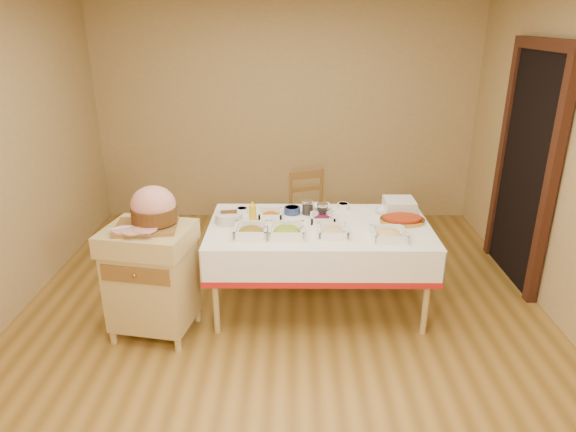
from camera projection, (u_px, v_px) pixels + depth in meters
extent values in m
plane|color=olive|center=(283.00, 324.00, 4.22)|extent=(5.00, 5.00, 0.00)
plane|color=tan|center=(286.00, 113.00, 6.08)|extent=(4.50, 0.00, 4.50)
plane|color=tan|center=(266.00, 426.00, 1.42)|extent=(4.50, 0.00, 4.50)
cube|color=black|center=(526.00, 171.00, 4.66)|extent=(0.06, 0.90, 2.10)
cube|color=#3C1C13|center=(550.00, 188.00, 4.20)|extent=(0.08, 0.10, 2.10)
cube|color=#3C1C13|center=(503.00, 157.00, 5.13)|extent=(0.08, 0.10, 2.10)
cube|color=#3C1C13|center=(546.00, 44.00, 4.27)|extent=(0.08, 1.10, 0.10)
cube|color=tan|center=(319.00, 228.00, 4.23)|extent=(1.80, 1.00, 0.04)
cylinder|color=tan|center=(215.00, 293.00, 3.98)|extent=(0.05, 0.05, 0.71)
cylinder|color=tan|center=(228.00, 248.00, 4.76)|extent=(0.05, 0.05, 0.71)
cylinder|color=tan|center=(427.00, 294.00, 3.97)|extent=(0.05, 0.05, 0.71)
cylinder|color=tan|center=(404.00, 248.00, 4.75)|extent=(0.05, 0.05, 0.71)
cube|color=white|center=(319.00, 226.00, 4.22)|extent=(1.82, 1.02, 0.01)
cube|color=tan|center=(153.00, 285.00, 3.97)|extent=(0.67, 0.58, 0.63)
cube|color=tan|center=(148.00, 238.00, 3.83)|extent=(0.72, 0.63, 0.16)
cube|color=brown|center=(141.00, 276.00, 3.66)|extent=(0.52, 0.11, 0.13)
sphere|color=#B37A32|center=(141.00, 276.00, 3.66)|extent=(0.03, 0.03, 0.03)
cylinder|color=tan|center=(116.00, 341.00, 3.91)|extent=(0.05, 0.05, 0.11)
cylinder|color=tan|center=(132.00, 311.00, 4.30)|extent=(0.05, 0.05, 0.11)
cylinder|color=tan|center=(185.00, 341.00, 3.91)|extent=(0.05, 0.05, 0.11)
cylinder|color=tan|center=(195.00, 311.00, 4.30)|extent=(0.05, 0.05, 0.11)
cube|color=brown|center=(312.00, 217.00, 5.26)|extent=(0.51, 0.50, 0.03)
cylinder|color=brown|center=(303.00, 246.00, 5.13)|extent=(0.03, 0.03, 0.43)
cylinder|color=brown|center=(291.00, 234.00, 5.43)|extent=(0.03, 0.03, 0.43)
cylinder|color=brown|center=(334.00, 242.00, 5.24)|extent=(0.03, 0.03, 0.43)
cylinder|color=brown|center=(320.00, 229.00, 5.54)|extent=(0.03, 0.03, 0.43)
cylinder|color=brown|center=(291.00, 194.00, 5.27)|extent=(0.03, 0.03, 0.46)
cylinder|color=brown|center=(321.00, 190.00, 5.38)|extent=(0.03, 0.03, 0.46)
cube|color=brown|center=(306.00, 175.00, 5.26)|extent=(0.35, 0.16, 0.09)
cube|color=brown|center=(146.00, 226.00, 3.79)|extent=(0.44, 0.35, 0.03)
ellipsoid|color=#D48F89|center=(153.00, 205.00, 3.78)|extent=(0.33, 0.30, 0.28)
cylinder|color=#502F12|center=(154.00, 214.00, 3.81)|extent=(0.34, 0.34, 0.11)
cube|color=silver|center=(132.00, 233.00, 3.62)|extent=(0.28, 0.12, 0.00)
cylinder|color=silver|center=(132.00, 226.00, 3.74)|extent=(0.32, 0.09, 0.01)
cube|color=white|center=(251.00, 234.00, 4.02)|extent=(0.26, 0.26, 0.02)
ellipsoid|color=red|center=(251.00, 231.00, 4.01)|extent=(0.20, 0.20, 0.07)
cylinder|color=silver|center=(258.00, 232.00, 3.98)|extent=(0.16, 0.01, 0.11)
cube|color=white|center=(287.00, 234.00, 4.02)|extent=(0.28, 0.28, 0.02)
ellipsoid|color=gold|center=(287.00, 231.00, 4.01)|extent=(0.21, 0.21, 0.07)
cylinder|color=silver|center=(294.00, 232.00, 3.98)|extent=(0.15, 0.01, 0.11)
cube|color=white|center=(333.00, 234.00, 4.03)|extent=(0.23, 0.23, 0.01)
ellipsoid|color=#DBB875|center=(333.00, 232.00, 4.02)|extent=(0.18, 0.18, 0.06)
cylinder|color=silver|center=(340.00, 232.00, 3.99)|extent=(0.13, 0.01, 0.09)
cube|color=white|center=(389.00, 237.00, 3.97)|extent=(0.26, 0.26, 0.01)
ellipsoid|color=#E3BD6C|center=(389.00, 234.00, 3.96)|extent=(0.20, 0.20, 0.07)
cylinder|color=silver|center=(397.00, 235.00, 3.94)|extent=(0.13, 0.01, 0.10)
cube|color=white|center=(270.00, 217.00, 4.36)|extent=(0.19, 0.19, 0.01)
ellipsoid|color=#B0560D|center=(270.00, 215.00, 4.36)|extent=(0.15, 0.15, 0.05)
cylinder|color=silver|center=(275.00, 216.00, 4.34)|extent=(0.13, 0.01, 0.09)
cube|color=white|center=(323.00, 221.00, 4.28)|extent=(0.20, 0.20, 0.01)
ellipsoid|color=#590B2E|center=(323.00, 219.00, 4.27)|extent=(0.15, 0.15, 0.05)
cylinder|color=silver|center=(328.00, 219.00, 4.25)|extent=(0.13, 0.01, 0.10)
cylinder|color=white|center=(242.00, 211.00, 4.47)|extent=(0.11, 0.11, 0.05)
cylinder|color=black|center=(242.00, 209.00, 4.46)|extent=(0.09, 0.09, 0.02)
cylinder|color=navy|center=(292.00, 210.00, 4.46)|extent=(0.14, 0.14, 0.06)
cylinder|color=#590B2E|center=(292.00, 208.00, 4.45)|extent=(0.11, 0.11, 0.02)
cylinder|color=white|center=(343.00, 206.00, 4.57)|extent=(0.10, 0.10, 0.05)
cylinder|color=#B0560D|center=(343.00, 204.00, 4.56)|extent=(0.08, 0.08, 0.02)
imported|color=white|center=(322.00, 207.00, 4.56)|extent=(0.18, 0.18, 0.04)
imported|color=white|center=(383.00, 211.00, 4.47)|extent=(0.18, 0.18, 0.04)
cylinder|color=silver|center=(308.00, 208.00, 4.44)|extent=(0.09, 0.09, 0.11)
cylinder|color=silver|center=(308.00, 201.00, 4.41)|extent=(0.10, 0.10, 0.01)
cylinder|color=black|center=(308.00, 209.00, 4.44)|extent=(0.08, 0.08, 0.08)
cylinder|color=silver|center=(322.00, 211.00, 4.36)|extent=(0.09, 0.09, 0.11)
cylinder|color=silver|center=(323.00, 204.00, 4.34)|extent=(0.10, 0.10, 0.01)
cylinder|color=black|center=(322.00, 213.00, 4.37)|extent=(0.08, 0.08, 0.08)
cylinder|color=gold|center=(253.00, 214.00, 4.25)|extent=(0.06, 0.06, 0.15)
cone|color=gold|center=(252.00, 203.00, 4.22)|extent=(0.04, 0.04, 0.04)
cylinder|color=silver|center=(229.00, 218.00, 4.26)|extent=(0.23, 0.23, 0.08)
cube|color=white|center=(399.00, 211.00, 4.52)|extent=(0.26, 0.26, 0.01)
cube|color=white|center=(399.00, 209.00, 4.51)|extent=(0.26, 0.26, 0.01)
cube|color=white|center=(399.00, 207.00, 4.51)|extent=(0.26, 0.26, 0.01)
cube|color=white|center=(399.00, 205.00, 4.50)|extent=(0.26, 0.26, 0.01)
cube|color=white|center=(399.00, 204.00, 4.49)|extent=(0.26, 0.26, 0.01)
cube|color=white|center=(399.00, 202.00, 4.49)|extent=(0.26, 0.26, 0.01)
cube|color=white|center=(400.00, 200.00, 4.48)|extent=(0.26, 0.26, 0.01)
ellipsoid|color=#B37A32|center=(402.00, 220.00, 4.27)|extent=(0.37, 0.27, 0.03)
ellipsoid|color=#A83212|center=(402.00, 219.00, 4.27)|extent=(0.32, 0.22, 0.04)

